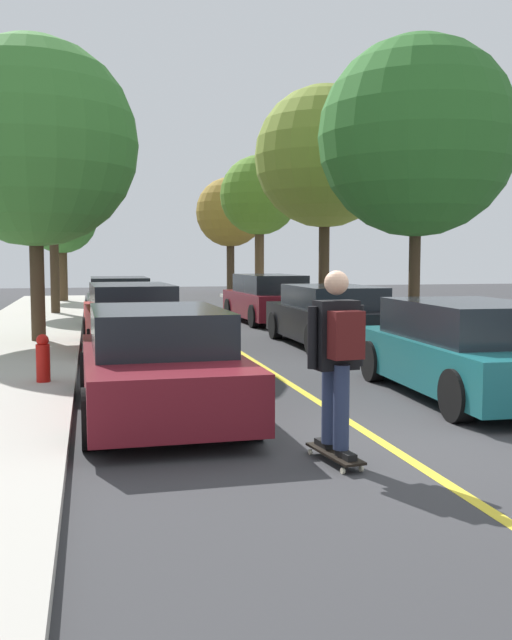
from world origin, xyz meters
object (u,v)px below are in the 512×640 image
object	(u,v)px
fire_hydrant	(43,358)
street_tree_right_farthest	(230,213)
parked_car_right_nearest	(469,350)
parked_car_right_near	(331,316)
street_tree_right_far	(259,196)
skateboard	(335,454)
street_tree_left_near	(52,177)
parked_car_left_far	(119,301)
skateboarder	(337,351)
parked_car_left_nearest	(159,364)
street_tree_right_near	(325,157)
street_tree_left_nearest	(34,143)
parked_car_right_far	(268,299)
parked_car_left_near	(131,318)
street_tree_left_far	(61,219)
street_tree_right_nearest	(417,138)

from	to	relation	value
fire_hydrant	street_tree_right_farthest	bearing A→B (deg)	73.21
parked_car_right_nearest	parked_car_right_near	size ratio (longest dim) A/B	0.98
parked_car_right_nearest	street_tree_right_farthest	xyz separation A→B (m)	(1.93, 27.52, 3.55)
street_tree_right_far	skateboard	xyz separation A→B (m)	(-4.84, -23.69, -4.44)
fire_hydrant	street_tree_left_near	bearing A→B (deg)	91.82
parked_car_left_far	skateboarder	size ratio (longest dim) A/B	2.34
parked_car_right_nearest	parked_car_right_near	xyz separation A→B (m)	(0.00, 5.93, -0.00)
parked_car_left_nearest	street_tree_right_farthest	world-z (taller)	street_tree_right_farthest
street_tree_right_near	street_tree_left_nearest	bearing A→B (deg)	-148.30
parked_car_right_nearest	street_tree_right_far	world-z (taller)	street_tree_right_far
fire_hydrant	skateboard	distance (m)	5.33
parked_car_right_near	parked_car_right_far	bearing A→B (deg)	89.98
street_tree_left_near	street_tree_right_near	distance (m)	8.70
parked_car_left_near	fire_hydrant	world-z (taller)	parked_car_left_near
street_tree_left_nearest	street_tree_right_far	distance (m)	16.06
parked_car_right_far	street_tree_left_far	world-z (taller)	street_tree_left_far
parked_car_left_far	parked_car_right_near	size ratio (longest dim) A/B	0.91
street_tree_left_nearest	street_tree_right_nearest	bearing A→B (deg)	-9.30
parked_car_right_near	parked_car_right_far	world-z (taller)	parked_car_right_far
parked_car_left_near	parked_car_right_far	bearing A→B (deg)	53.50
parked_car_right_near	street_tree_left_near	xyz separation A→B (m)	(-6.27, 9.19, 3.85)
parked_car_left_far	street_tree_left_far	bearing A→B (deg)	101.13
street_tree_left_near	parked_car_left_near	bearing A→B (deg)	-78.30
street_tree_right_far	street_tree_left_far	bearing A→B (deg)	174.53
street_tree_right_far	parked_car_left_near	bearing A→B (deg)	-112.45
parked_car_left_nearest	parked_car_right_near	bearing A→B (deg)	54.81
street_tree_right_farthest	parked_car_right_nearest	bearing A→B (deg)	-94.00
street_tree_left_far	skateboarder	xyz separation A→B (m)	(3.36, -24.50, -2.43)
street_tree_left_far	street_tree_right_nearest	xyz separation A→B (m)	(8.20, -15.93, 1.06)
parked_car_left_near	parked_car_left_far	distance (m)	6.17
skateboarder	street_tree_right_nearest	bearing A→B (deg)	60.59
parked_car_right_near	skateboard	size ratio (longest dim) A/B	5.13
parked_car_left_far	street_tree_left_far	distance (m)	10.37
street_tree_left_nearest	skateboarder	bearing A→B (deg)	-71.25
parked_car_left_nearest	skateboarder	size ratio (longest dim) A/B	2.43
street_tree_right_near	skateboard	world-z (taller)	street_tree_right_near
parked_car_left_nearest	street_tree_left_near	size ratio (longest dim) A/B	0.68
parked_car_left_far	skateboarder	xyz separation A→B (m)	(1.44, -14.72, 0.40)
parked_car_right_nearest	skateboarder	xyz separation A→B (m)	(-2.91, -2.71, 0.42)
street_tree_right_nearest	street_tree_left_near	bearing A→B (deg)	131.48
parked_car_right_near	skateboarder	xyz separation A→B (m)	(-2.91, -8.65, 0.42)
parked_car_left_far	parked_car_right_near	distance (m)	7.46
street_tree_left_near	fire_hydrant	xyz separation A→B (m)	(0.43, -13.37, -4.02)
street_tree_left_far	skateboard	world-z (taller)	street_tree_left_far
parked_car_right_nearest	street_tree_right_farthest	size ratio (longest dim) A/B	0.74
street_tree_right_nearest	street_tree_right_near	xyz separation A→B (m)	(0.00, 6.40, 0.42)
fire_hydrant	parked_car_right_near	bearing A→B (deg)	35.55
parked_car_left_near	street_tree_right_nearest	bearing A→B (deg)	0.20
parked_car_right_nearest	parked_car_right_near	distance (m)	5.93
street_tree_right_far	fire_hydrant	distance (m)	21.15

